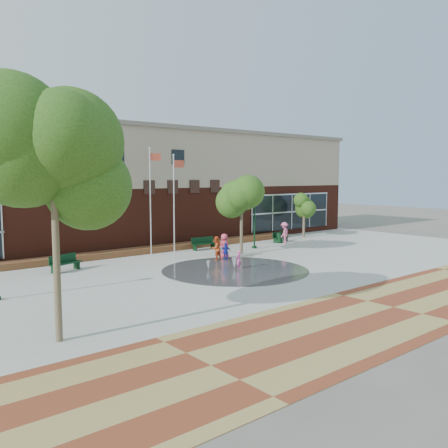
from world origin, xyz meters
TOP-DOWN VIEW (x-y plane):
  - ground at (0.00, 0.00)m, footprint 120.00×120.00m
  - plaza_concrete at (0.00, 4.00)m, footprint 46.00×18.00m
  - paver_band at (0.00, -7.00)m, footprint 46.00×6.00m
  - splash_pad at (0.00, 3.00)m, footprint 8.40×8.40m
  - library_building at (0.00, 17.48)m, footprint 44.40×10.40m
  - flower_bed at (0.00, 11.60)m, footprint 26.00×1.20m
  - flagpole_left at (-0.82, 10.87)m, footprint 0.85×0.25m
  - flagpole_right at (-0.48, 8.48)m, footprint 0.84×0.14m
  - lamp_right at (6.57, 8.42)m, footprint 0.42×0.42m
  - bench_left at (-7.65, 8.83)m, footprint 1.99×1.17m
  - bench_mid at (3.17, 10.21)m, footprint 1.89×0.64m
  - bench_right at (10.43, 9.44)m, footprint 1.75×0.76m
  - trash_can at (10.00, 9.12)m, footprint 0.55×0.55m
  - tree_big_left at (-12.10, -2.27)m, footprint 5.26×5.26m
  - tree_mid at (3.97, 6.96)m, footprint 3.04×3.04m
  - tree_small_right at (14.45, 10.46)m, footprint 2.39×2.39m
  - water_jet_a at (0.21, 3.30)m, footprint 0.33×0.33m
  - water_jet_b at (-1.13, 4.05)m, footprint 0.23×0.23m
  - child_splash at (0.44, 3.19)m, footprint 0.47×0.39m
  - adult_red at (1.14, 6.19)m, footprint 0.81×0.66m
  - adult_pink at (2.08, 6.50)m, footprint 0.82×0.56m
  - child_blue at (1.55, 5.71)m, footprint 0.74×0.55m
  - person_bench at (10.03, 8.62)m, footprint 1.29×1.05m

SIDE VIEW (x-z plane):
  - ground at x=0.00m, z-range 0.00..0.00m
  - flower_bed at x=0.00m, z-range -0.20..0.20m
  - water_jet_a at x=0.21m, z-range -0.32..0.32m
  - water_jet_b at x=-1.13m, z-range -0.25..0.25m
  - plaza_concrete at x=0.00m, z-range 0.00..0.01m
  - paver_band at x=0.00m, z-range 0.00..0.01m
  - splash_pad at x=0.00m, z-range 0.00..0.01m
  - bench_right at x=10.43m, z-range -0.15..0.70m
  - bench_mid at x=3.17m, z-range -0.17..0.77m
  - bench_left at x=-7.65m, z-range -0.17..0.80m
  - trash_can at x=10.00m, z-range 0.01..0.90m
  - child_splash at x=0.44m, z-range 0.00..1.11m
  - child_blue at x=1.55m, z-range 0.00..1.17m
  - adult_red at x=1.14m, z-range 0.00..1.56m
  - adult_pink at x=2.08m, z-range 0.00..1.63m
  - person_bench at x=10.03m, z-range 0.00..1.74m
  - lamp_right at x=6.57m, z-range 0.48..4.40m
  - tree_small_right at x=14.45m, z-range 0.94..5.02m
  - tree_mid at x=3.97m, z-range 1.17..6.30m
  - flagpole_right at x=-0.48m, z-range 0.40..7.21m
  - flagpole_left at x=-0.82m, z-range 0.42..7.74m
  - library_building at x=0.00m, z-range 0.04..9.24m
  - tree_big_left at x=-12.10m, z-range 1.80..10.21m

